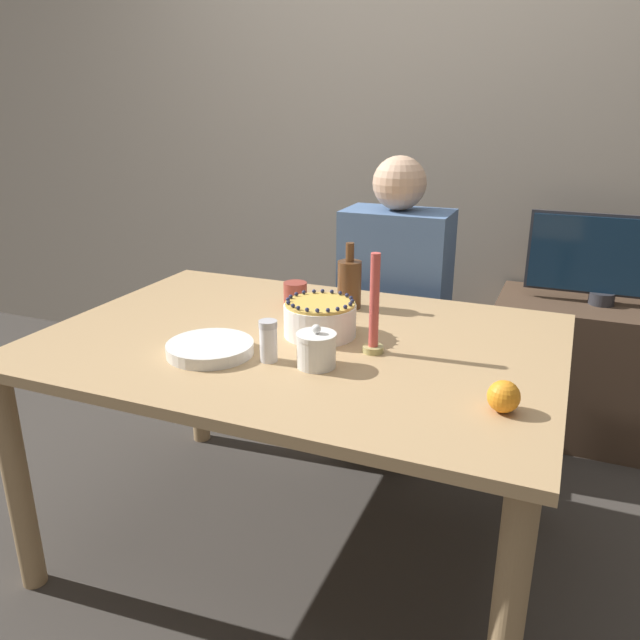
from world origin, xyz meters
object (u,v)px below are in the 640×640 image
Objects in this scene: sugar_bowl at (316,350)px; cake at (320,319)px; bottle at (349,283)px; person_man_blue_shirt at (393,330)px; sugar_shaker at (267,340)px; tv_monitor at (608,258)px; candle at (374,313)px.

cake is at bearing 110.19° from sugar_bowl.
bottle is 0.50m from person_man_blue_shirt.
sugar_bowl reaches higher than cake.
sugar_bowl is at bearing 6.24° from sugar_shaker.
person_man_blue_shirt is at bearing 87.19° from cake.
tv_monitor reaches higher than bottle.
person_man_blue_shirt is (-0.05, 0.89, -0.26)m from sugar_bowl.
bottle is at bearing 92.09° from cake.
sugar_shaker is (-0.13, -0.01, 0.01)m from sugar_bowl.
tv_monitor is at bearing 46.12° from bottle.
person_man_blue_shirt is at bearing 92.90° from sugar_bowl.
bottle is at bearing 84.89° from sugar_shaker.
tv_monitor is at bearing -150.73° from person_man_blue_shirt.
sugar_bowl is 0.41× the size of candle.
cake is 0.23m from sugar_shaker.
bottle is (-0.09, 0.49, 0.04)m from sugar_bowl.
candle is at bearing -117.20° from tv_monitor.
sugar_bowl is 1.02× the size of sugar_shaker.
cake is 1.84× the size of sugar_bowl.
cake is at bearing -125.45° from tv_monitor.
person_man_blue_shirt is (-0.15, 0.74, -0.32)m from candle.
tv_monitor is (0.60, 1.16, -0.06)m from candle.
tv_monitor is (0.79, 0.82, -0.03)m from bottle.
sugar_bowl is 0.10× the size of person_man_blue_shirt.
tv_monitor is at bearing 57.74° from sugar_shaker.
candle is 1.27× the size of bottle.
bottle reaches higher than cake.
candle is at bearing 34.12° from sugar_shaker.
sugar_shaker is 0.51m from bottle.
candle is at bearing -60.45° from bottle.
candle reaches higher than bottle.
bottle is (-0.19, 0.34, -0.03)m from candle.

